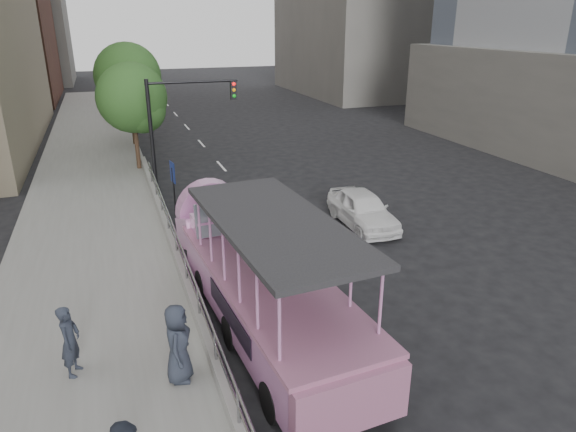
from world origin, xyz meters
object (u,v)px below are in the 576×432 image
car (363,209)px  parking_sign (174,185)px  pedestrian_far (178,343)px  street_tree_near (134,101)px  street_tree_far (130,79)px  pedestrian_near (70,341)px  traffic_signal (177,116)px  duck_boat (256,275)px

car → parking_sign: size_ratio=1.64×
pedestrian_far → street_tree_near: bearing=15.0°
pedestrian_far → street_tree_far: size_ratio=0.28×
pedestrian_far → street_tree_far: street_tree_far is taller
pedestrian_near → pedestrian_far: pedestrian_far is taller
pedestrian_far → traffic_signal: (2.20, 14.42, 2.30)m
car → parking_sign: parking_sign is taller
pedestrian_far → pedestrian_near: bearing=82.8°
pedestrian_near → street_tree_near: (2.77, 16.88, 2.69)m
car → street_tree_far: size_ratio=0.64×
traffic_signal → duck_boat: bearing=-89.0°
duck_boat → pedestrian_far: bearing=-135.5°
duck_boat → pedestrian_far: size_ratio=5.63×
traffic_signal → street_tree_near: street_tree_near is taller
pedestrian_far → parking_sign: bearing=9.4°
pedestrian_far → street_tree_near: (0.60, 17.85, 2.62)m
duck_boat → street_tree_far: street_tree_far is taller
traffic_signal → street_tree_far: size_ratio=0.81×
parking_sign → street_tree_far: (-0.52, 13.78, 2.70)m
pedestrian_far → car: bearing=-31.3°
parking_sign → street_tree_far: street_tree_far is taller
pedestrian_near → traffic_signal: bearing=0.6°
car → traffic_signal: traffic_signal is taller
duck_boat → street_tree_far: 21.76m
pedestrian_far → street_tree_near: street_tree_near is taller
pedestrian_near → parking_sign: bearing=-2.4°
pedestrian_near → street_tree_far: 23.29m
street_tree_near → car: bearing=-54.2°
parking_sign → street_tree_far: size_ratio=0.39×
traffic_signal → street_tree_near: bearing=115.0°
duck_boat → parking_sign: (-1.10, 7.70, 0.38)m
duck_boat → car: bearing=40.7°
parking_sign → pedestrian_near: bearing=-111.0°
car → pedestrian_near: 12.15m
pedestrian_near → street_tree_far: bearing=11.2°
duck_boat → pedestrian_near: duck_boat is taller
duck_boat → parking_sign: size_ratio=4.01×
car → pedestrian_near: (-10.35, -6.36, 0.43)m
pedestrian_near → street_tree_far: street_tree_far is taller
car → duck_boat: bearing=-137.4°
parking_sign → traffic_signal: size_ratio=0.48×
duck_boat → street_tree_near: size_ratio=1.77×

